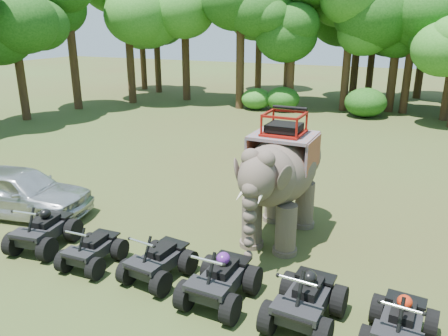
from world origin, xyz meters
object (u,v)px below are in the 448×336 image
(atv_1, at_px, (92,244))
(atv_4, at_px, (306,294))
(atv_5, at_px, (402,318))
(parked_car, at_px, (19,191))
(atv_3, at_px, (220,273))
(atv_2, at_px, (158,255))
(atv_0, at_px, (43,225))
(elephant, at_px, (281,176))

(atv_1, distance_m, atv_4, 5.47)
(atv_5, bearing_deg, parked_car, 177.35)
(atv_3, xyz_separation_m, atv_5, (3.71, 0.07, -0.05))
(atv_2, xyz_separation_m, atv_5, (5.43, -0.14, 0.01))
(atv_0, height_order, atv_1, atv_0)
(elephant, bearing_deg, parked_car, -164.97)
(atv_5, bearing_deg, atv_1, -174.98)
(atv_4, distance_m, atv_5, 1.81)
(atv_0, bearing_deg, atv_4, -9.73)
(elephant, bearing_deg, atv_5, -44.04)
(atv_3, bearing_deg, atv_1, -178.67)
(atv_1, xyz_separation_m, atv_4, (5.47, -0.02, 0.11))
(parked_car, distance_m, atv_3, 7.91)
(elephant, relative_size, atv_1, 2.80)
(atv_3, bearing_deg, parked_car, 170.51)
(elephant, relative_size, atv_3, 2.39)
(elephant, bearing_deg, atv_0, -148.42)
(atv_3, bearing_deg, elephant, 88.02)
(elephant, xyz_separation_m, parked_car, (-7.99, -1.99, -1.04))
(atv_4, bearing_deg, atv_5, 5.40)
(parked_car, height_order, atv_5, parked_car)
(parked_car, height_order, atv_3, parked_car)
(atv_2, height_order, atv_4, atv_4)
(atv_1, height_order, atv_4, atv_4)
(elephant, xyz_separation_m, atv_4, (1.66, -3.53, -1.14))
(elephant, bearing_deg, atv_4, -63.73)
(elephant, height_order, atv_4, elephant)
(parked_car, relative_size, atv_5, 2.72)
(atv_1, bearing_deg, atv_0, 171.90)
(elephant, distance_m, atv_1, 5.33)
(parked_car, height_order, atv_0, parked_car)
(atv_2, distance_m, atv_4, 3.63)
(elephant, distance_m, atv_5, 5.06)
(elephant, height_order, parked_car, elephant)
(elephant, height_order, atv_2, elephant)
(atv_1, distance_m, atv_5, 7.27)
(parked_car, distance_m, atv_1, 4.46)
(atv_3, height_order, atv_4, atv_4)
(elephant, xyz_separation_m, atv_3, (-0.24, -3.55, -1.16))
(atv_0, height_order, atv_4, atv_4)
(atv_1, relative_size, atv_4, 0.84)
(atv_4, bearing_deg, atv_3, -175.74)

